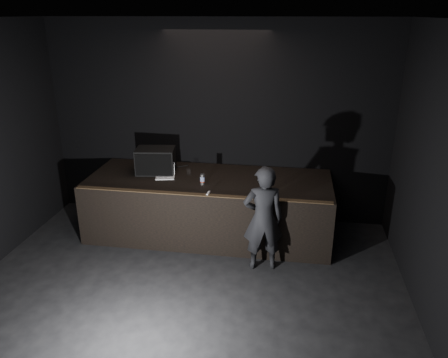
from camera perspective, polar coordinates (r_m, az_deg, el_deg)
ground at (r=5.42m, az=-7.70°, el=-20.37°), size 7.00×7.00×0.00m
room_walls at (r=4.37m, az=-8.98°, el=0.01°), size 6.10×7.10×3.52m
stage_riser at (r=7.39m, az=-1.94°, el=-3.53°), size 4.00×1.50×1.00m
riser_lip at (r=6.55m, az=-3.17°, el=-2.04°), size 3.92×0.10×0.01m
stage_monitor at (r=7.48m, az=-8.92°, el=2.38°), size 0.69×0.55×0.43m
cable at (r=7.64m, az=-8.09°, el=1.22°), size 0.80×0.60×0.02m
laptop at (r=7.32m, az=-7.68°, el=0.73°), size 0.36×0.33×0.21m
beer_can at (r=6.92m, az=-2.84°, el=-0.04°), size 0.07×0.07×0.17m
plastic_cup at (r=7.38m, az=-4.61°, el=0.96°), size 0.08×0.08×0.10m
wii_remote at (r=6.58m, az=-2.08°, el=-1.87°), size 0.04×0.13×0.02m
person at (r=6.30m, az=5.13°, el=-5.18°), size 0.65×0.49×1.60m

